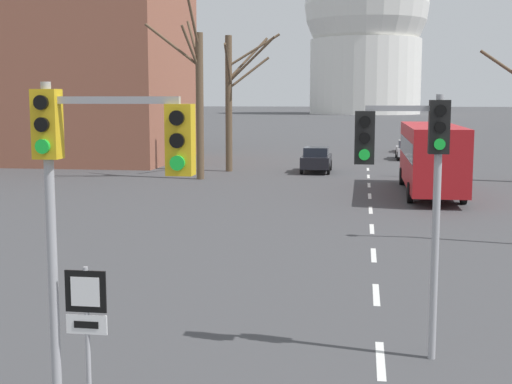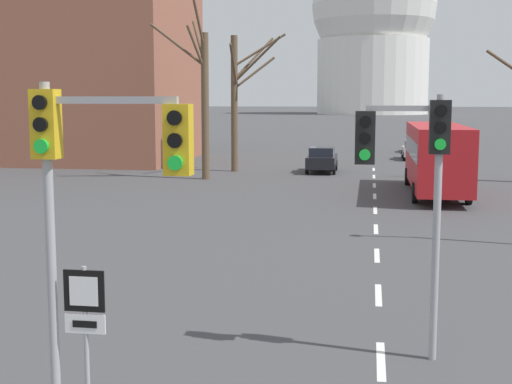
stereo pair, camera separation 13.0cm
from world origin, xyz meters
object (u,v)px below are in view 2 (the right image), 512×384
Objects in this scene: traffic_signal_near_left at (92,170)px; sedan_mid_centre at (415,150)px; sedan_near_left at (322,159)px; city_bus at (437,154)px; sedan_near_right at (418,143)px; route_sign_post at (85,321)px; traffic_signal_centre_tall at (413,161)px.

traffic_signal_near_left is 48.68m from sedan_mid_centre.
sedan_mid_centre is at bearing 81.40° from traffic_signal_near_left.
sedan_near_left is 11.79m from city_bus.
traffic_signal_near_left is at bearing -104.57° from city_bus.
sedan_near_left is 20.10m from sedan_near_right.
traffic_signal_near_left is 0.47× the size of city_bus.
route_sign_post reaches higher than sedan_near_right.
sedan_near_right is (7.28, 18.73, -0.03)m from sedan_near_left.
sedan_mid_centre is at bearing 89.49° from city_bus.
sedan_near_right is (8.15, 55.86, -0.86)m from route_sign_post.
sedan_near_left is (-3.85, 33.31, -2.84)m from traffic_signal_centre_tall.
city_bus reaches higher than route_sign_post.
route_sign_post is 0.23× the size of city_bus.
sedan_mid_centre is (6.56, 10.95, -0.07)m from sedan_near_left.
traffic_signal_centre_tall is 1.98× the size of route_sign_post.
traffic_signal_near_left is at bearing 12.60° from route_sign_post.
city_bus is at bearing -91.81° from sedan_near_right.
sedan_near_right is at bearing 88.19° from city_bus.
traffic_signal_near_left reaches higher than traffic_signal_centre_tall.
city_bus reaches higher than sedan_near_left.
traffic_signal_centre_tall is at bearing -96.16° from city_bus.
sedan_mid_centre is (7.27, 48.04, -3.05)m from traffic_signal_near_left.
route_sign_post reaches higher than sedan_near_left.
traffic_signal_centre_tall reaches higher than city_bus.
sedan_mid_centre is at bearing 81.22° from route_sign_post.
route_sign_post is 0.58× the size of sedan_near_left.
traffic_signal_near_left is 56.48m from sedan_near_right.
traffic_signal_near_left reaches higher than city_bus.
sedan_mid_centre is at bearing 86.49° from traffic_signal_centre_tall.
sedan_mid_centre is 20.83m from city_bus.
sedan_near_right is (7.99, 55.83, -3.01)m from traffic_signal_near_left.
route_sign_post is 0.54× the size of sedan_near_right.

